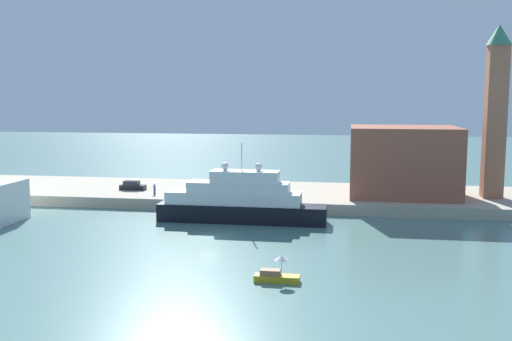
{
  "coord_description": "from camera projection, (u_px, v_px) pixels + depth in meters",
  "views": [
    {
      "loc": [
        17.21,
        -69.21,
        17.52
      ],
      "look_at": [
        4.92,
        6.0,
        7.82
      ],
      "focal_mm": 40.65,
      "sensor_mm": 36.0,
      "label": 1
    }
  ],
  "objects": [
    {
      "name": "harbor_building",
      "position": [
        403.0,
        161.0,
        93.52
      ],
      "size": [
        16.95,
        14.08,
        11.09
      ],
      "primitive_type": "cube",
      "color": "#93513D",
      "rests_on": "quay_dock"
    },
    {
      "name": "person_figure",
      "position": [
        155.0,
        189.0,
        94.53
      ],
      "size": [
        0.36,
        0.36,
        1.81
      ],
      "color": "#334C8C",
      "rests_on": "quay_dock"
    },
    {
      "name": "parked_car",
      "position": [
        132.0,
        186.0,
        99.35
      ],
      "size": [
        4.37,
        1.61,
        1.53
      ],
      "color": "black",
      "rests_on": "quay_dock"
    },
    {
      "name": "large_yacht",
      "position": [
        240.0,
        202.0,
        81.53
      ],
      "size": [
        23.8,
        4.3,
        11.24
      ],
      "color": "black",
      "rests_on": "ground"
    },
    {
      "name": "quay_dock",
      "position": [
        248.0,
        195.0,
        99.17
      ],
      "size": [
        110.0,
        22.26,
        1.69
      ],
      "primitive_type": "cube",
      "color": "#ADA38E",
      "rests_on": "ground"
    },
    {
      "name": "mooring_bollard",
      "position": [
        213.0,
        197.0,
        89.98
      ],
      "size": [
        0.38,
        0.38,
        0.73
      ],
      "primitive_type": "cylinder",
      "color": "black",
      "rests_on": "quay_dock"
    },
    {
      "name": "small_motorboat",
      "position": [
        277.0,
        274.0,
        55.15
      ],
      "size": [
        4.33,
        1.41,
        2.63
      ],
      "color": "#B7991E",
      "rests_on": "ground"
    },
    {
      "name": "bell_tower",
      "position": [
        496.0,
        107.0,
        90.09
      ],
      "size": [
        3.9,
        3.9,
        26.88
      ],
      "color": "#9E664C",
      "rests_on": "quay_dock"
    },
    {
      "name": "ground",
      "position": [
        210.0,
        237.0,
        72.72
      ],
      "size": [
        400.0,
        400.0,
        0.0
      ],
      "primitive_type": "plane",
      "color": "slate"
    }
  ]
}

